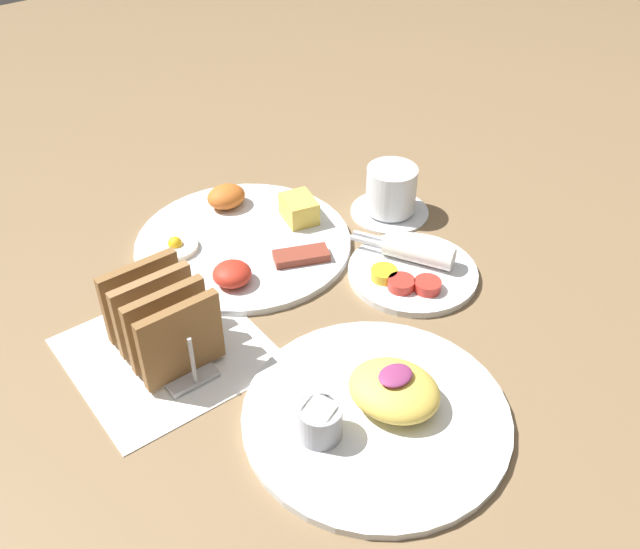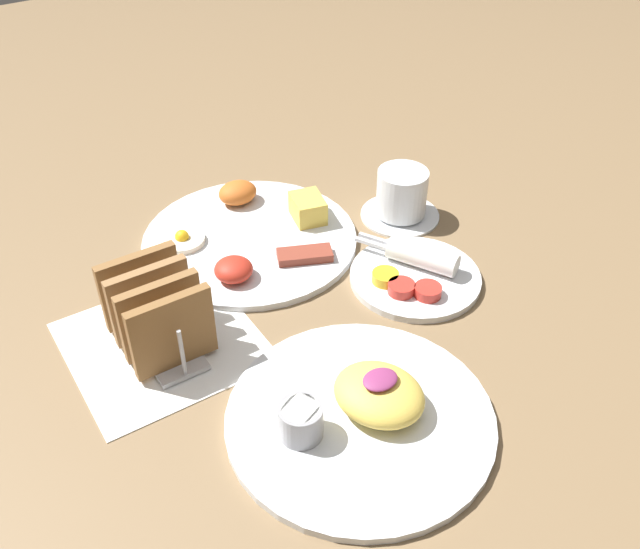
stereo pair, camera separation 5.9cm
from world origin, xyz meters
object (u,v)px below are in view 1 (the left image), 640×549
at_px(plate_condiments, 413,269).
at_px(plate_foreground, 377,408).
at_px(plate_breakfast, 244,239).
at_px(toast_rack, 162,321).
at_px(coffee_cup, 391,193).

distance_m(plate_condiments, plate_foreground, 0.26).
bearing_deg(plate_breakfast, plate_foreground, -99.44).
bearing_deg(toast_rack, coffee_cup, 8.61).
relative_size(plate_foreground, toast_rack, 1.99).
xyz_separation_m(plate_condiments, coffee_cup, (0.08, 0.13, 0.03)).
xyz_separation_m(plate_breakfast, toast_rack, (-0.19, -0.13, 0.04)).
bearing_deg(coffee_cup, plate_breakfast, 163.26).
bearing_deg(coffee_cup, plate_condiments, -120.36).
bearing_deg(toast_rack, plate_condiments, -11.84).
distance_m(toast_rack, coffee_cup, 0.42).
height_order(plate_breakfast, plate_condiments, plate_breakfast).
relative_size(plate_breakfast, coffee_cup, 2.59).
distance_m(plate_foreground, toast_rack, 0.27).
distance_m(plate_breakfast, plate_foreground, 0.36).
relative_size(plate_breakfast, plate_condiments, 1.63).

